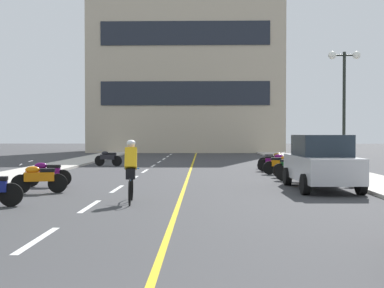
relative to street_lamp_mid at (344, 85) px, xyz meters
name	(u,v)px	position (x,y,z in m)	size (l,w,h in m)	color
ground_plane	(184,173)	(-7.33, 0.82, -4.10)	(140.00, 140.00, 0.00)	#38383A
curb_left	(53,167)	(-14.53, 3.82, -4.04)	(2.40, 72.00, 0.12)	#B7B2A8
curb_right	(321,167)	(-0.13, 3.82, -4.04)	(2.40, 72.00, 0.12)	#B7B2A8
lane_dash_1	(38,240)	(-9.33, -14.18, -4.10)	(0.14, 2.20, 0.01)	silver
lane_dash_2	(90,206)	(-9.33, -10.18, -4.10)	(0.14, 2.20, 0.01)	silver
lane_dash_3	(117,189)	(-9.33, -6.18, -4.10)	(0.14, 2.20, 0.01)	silver
lane_dash_4	(134,178)	(-9.33, -2.18, -4.10)	(0.14, 2.20, 0.01)	silver
lane_dash_5	(145,171)	(-9.33, 1.82, -4.10)	(0.14, 2.20, 0.01)	silver
lane_dash_6	(153,166)	(-9.33, 5.82, -4.10)	(0.14, 2.20, 0.01)	silver
lane_dash_7	(159,162)	(-9.33, 9.82, -4.10)	(0.14, 2.20, 0.01)	silver
lane_dash_8	(164,159)	(-9.33, 13.82, -4.10)	(0.14, 2.20, 0.01)	silver
lane_dash_9	(168,156)	(-9.33, 17.82, -4.10)	(0.14, 2.20, 0.01)	silver
lane_dash_10	(171,154)	(-9.33, 21.82, -4.10)	(0.14, 2.20, 0.01)	silver
lane_dash_11	(174,153)	(-9.33, 25.82, -4.10)	(0.14, 2.20, 0.01)	silver
centre_line_yellow	(191,168)	(-7.08, 3.82, -4.10)	(0.12, 66.00, 0.01)	gold
office_building	(187,61)	(-8.16, 29.75, 5.48)	(19.34, 9.97, 19.17)	#BCAD93
street_lamp_mid	(344,85)	(0.00, 0.00, 0.00)	(1.46, 0.36, 5.50)	black
parked_car_near	(321,162)	(-2.51, -6.24, -3.19)	(2.00, 4.24, 1.82)	black
motorcycle_4	(39,178)	(-11.55, -7.46, -3.63)	(1.67, 0.68, 0.92)	black
motorcycle_5	(46,173)	(-11.92, -5.57, -3.63)	(1.70, 0.60, 0.92)	black
motorcycle_6	(298,169)	(-2.75, -3.38, -3.63)	(1.64, 0.79, 0.92)	black
motorcycle_7	(292,166)	(-2.66, -1.58, -3.63)	(1.66, 0.74, 0.92)	black
motorcycle_8	(282,164)	(-2.85, -0.12, -3.63)	(1.70, 0.60, 0.92)	black
motorcycle_9	(275,162)	(-2.90, 1.60, -3.63)	(1.69, 0.60, 0.92)	black
motorcycle_10	(274,160)	(-2.66, 3.55, -3.63)	(1.69, 0.64, 0.92)	black
motorcycle_11	(108,158)	(-11.90, 5.58, -3.63)	(1.66, 0.73, 0.92)	black
cyclist_rider	(131,170)	(-8.38, -9.45, -3.21)	(0.43, 1.77, 1.71)	black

